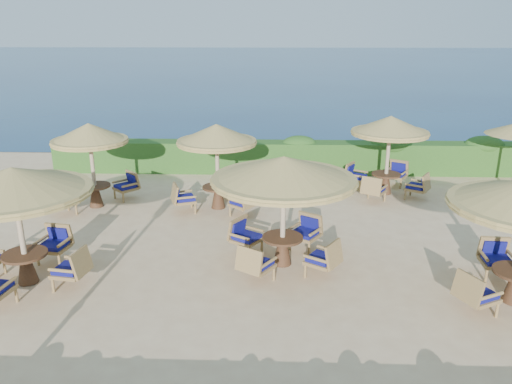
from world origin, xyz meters
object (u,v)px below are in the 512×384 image
at_px(cafe_set_0, 16,201).
at_px(cafe_set_1, 284,187).
at_px(cafe_set_4, 217,151).
at_px(cafe_set_3, 91,148).
at_px(cafe_set_5, 389,143).

xyz_separation_m(cafe_set_0, cafe_set_1, (5.65, 1.11, 0.02)).
bearing_deg(cafe_set_1, cafe_set_0, -168.92).
xyz_separation_m(cafe_set_0, cafe_set_4, (3.70, 4.94, -0.10)).
distance_m(cafe_set_0, cafe_set_4, 6.17).
bearing_deg(cafe_set_4, cafe_set_3, -179.94).
height_order(cafe_set_1, cafe_set_3, same).
bearing_deg(cafe_set_3, cafe_set_5, 9.73).
distance_m(cafe_set_4, cafe_set_5, 5.74).
distance_m(cafe_set_1, cafe_set_5, 6.51).
bearing_deg(cafe_set_5, cafe_set_1, -123.32).
distance_m(cafe_set_0, cafe_set_5, 11.31).
bearing_deg(cafe_set_4, cafe_set_5, 16.21).
bearing_deg(cafe_set_1, cafe_set_4, 116.86).
distance_m(cafe_set_0, cafe_set_3, 4.94).
relative_size(cafe_set_1, cafe_set_5, 1.22).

